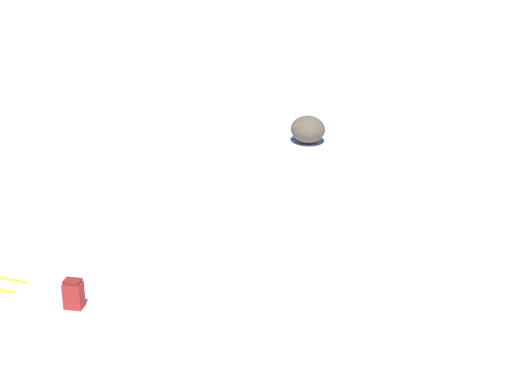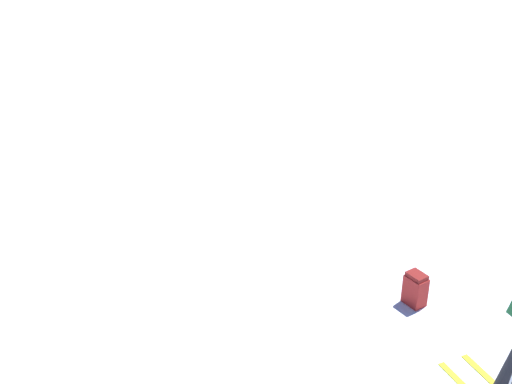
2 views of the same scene
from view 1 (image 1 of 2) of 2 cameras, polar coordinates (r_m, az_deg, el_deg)
name	(u,v)px [view 1 (image 1 of 2)]	position (r m, az deg, el deg)	size (l,w,h in m)	color
spare_backpack	(73,294)	(14.06, -12.08, -6.66)	(0.30, 0.35, 0.50)	#AD231E
exposed_boulder_0	(308,129)	(21.50, 3.48, 4.20)	(1.01, 0.86, 0.66)	brown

